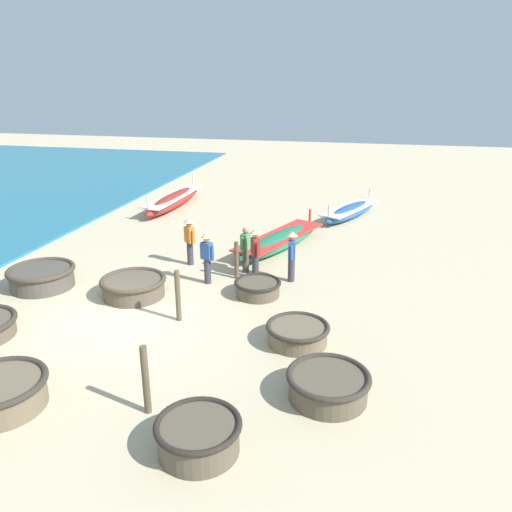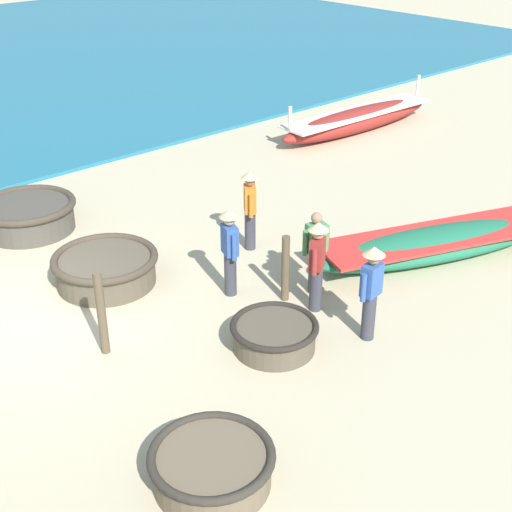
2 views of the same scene
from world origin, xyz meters
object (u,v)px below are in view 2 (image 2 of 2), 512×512
(fisherman_crouching, at_px, (250,205))
(fisherman_hauling, at_px, (230,247))
(mooring_post_mid_beach, at_px, (101,313))
(coracle_front_right, at_px, (28,214))
(mooring_post_shoreline, at_px, (285,269))
(coracle_front_left, at_px, (106,268))
(coracle_beside_post, at_px, (212,466))
(long_boat_white_hull, at_px, (358,119))
(long_boat_red_hull, at_px, (435,243))
(coracle_tilted, at_px, (274,335))
(fisherman_standing_right, at_px, (317,261))
(fisherman_standing_left, at_px, (315,251))
(fisherman_by_coracle, at_px, (371,287))

(fisherman_crouching, bearing_deg, fisherman_hauling, -52.43)
(fisherman_hauling, height_order, mooring_post_mid_beach, fisherman_hauling)
(coracle_front_right, bearing_deg, mooring_post_shoreline, 19.95)
(coracle_front_left, height_order, coracle_beside_post, coracle_front_left)
(long_boat_white_hull, bearing_deg, mooring_post_mid_beach, -67.35)
(mooring_post_shoreline, bearing_deg, long_boat_red_hull, 76.56)
(coracle_tilted, distance_m, fisherman_hauling, 1.98)
(long_boat_red_hull, bearing_deg, fisherman_hauling, -111.95)
(coracle_beside_post, xyz_separation_m, long_boat_white_hull, (-8.13, 12.05, 0.09))
(coracle_front_right, height_order, fisherman_hauling, fisherman_hauling)
(fisherman_standing_right, height_order, mooring_post_mid_beach, fisherman_standing_right)
(fisherman_standing_left, bearing_deg, long_boat_white_hull, 126.39)
(coracle_front_right, bearing_deg, fisherman_crouching, 37.62)
(fisherman_crouching, relative_size, fisherman_hauling, 1.00)
(coracle_tilted, bearing_deg, long_boat_white_hull, 124.50)
(coracle_beside_post, relative_size, fisherman_crouching, 0.95)
(fisherman_standing_left, bearing_deg, mooring_post_shoreline, -105.01)
(fisherman_standing_right, relative_size, fisherman_hauling, 1.00)
(long_boat_red_hull, relative_size, mooring_post_shoreline, 4.25)
(long_boat_red_hull, bearing_deg, mooring_post_shoreline, -103.44)
(coracle_front_right, bearing_deg, mooring_post_mid_beach, -13.07)
(long_boat_white_hull, distance_m, fisherman_standing_left, 9.65)
(long_boat_white_hull, xyz_separation_m, long_boat_red_hull, (6.36, -4.99, -0.07))
(coracle_front_left, distance_m, fisherman_hauling, 2.43)
(coracle_front_right, distance_m, fisherman_by_coracle, 7.84)
(fisherman_crouching, height_order, mooring_post_shoreline, fisherman_crouching)
(coracle_front_right, xyz_separation_m, fisherman_by_coracle, (7.49, 2.24, 0.60))
(long_boat_white_hull, bearing_deg, fisherman_standing_left, -53.61)
(fisherman_standing_right, relative_size, fisherman_crouching, 1.00)
(fisherman_hauling, xyz_separation_m, fisherman_by_coracle, (2.56, 0.76, 0.00))
(coracle_front_left, bearing_deg, fisherman_standing_left, 43.40)
(coracle_front_right, bearing_deg, long_boat_red_hull, 39.74)
(coracle_beside_post, xyz_separation_m, fisherman_standing_left, (-2.41, 4.29, 0.56))
(coracle_front_left, relative_size, fisherman_crouching, 1.17)
(fisherman_hauling, height_order, fisherman_by_coracle, same)
(coracle_front_right, height_order, long_boat_white_hull, long_boat_white_hull)
(fisherman_standing_right, bearing_deg, coracle_front_left, -145.45)
(fisherman_standing_left, height_order, fisherman_standing_right, fisherman_standing_right)
(fisherman_standing_left, bearing_deg, coracle_tilted, -64.98)
(coracle_beside_post, distance_m, fisherman_standing_left, 4.96)
(coracle_front_right, bearing_deg, long_boat_white_hull, 89.12)
(coracle_tilted, xyz_separation_m, fisherman_by_coracle, (0.80, 1.33, 0.70))
(coracle_front_right, height_order, fisherman_by_coracle, fisherman_by_coracle)
(fisherman_standing_left, bearing_deg, fisherman_by_coracle, -14.55)
(fisherman_hauling, distance_m, mooring_post_shoreline, 1.05)
(coracle_front_left, xyz_separation_m, coracle_front_right, (-3.09, -0.02, 0.03))
(fisherman_standing_left, distance_m, fisherman_standing_right, 0.61)
(coracle_beside_post, relative_size, coracle_front_right, 0.77)
(fisherman_standing_right, distance_m, mooring_post_mid_beach, 3.65)
(fisherman_hauling, bearing_deg, fisherman_standing_left, 51.24)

